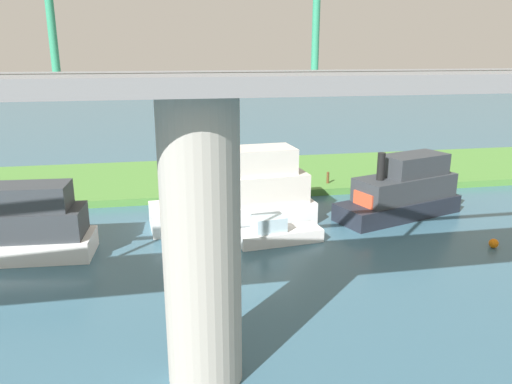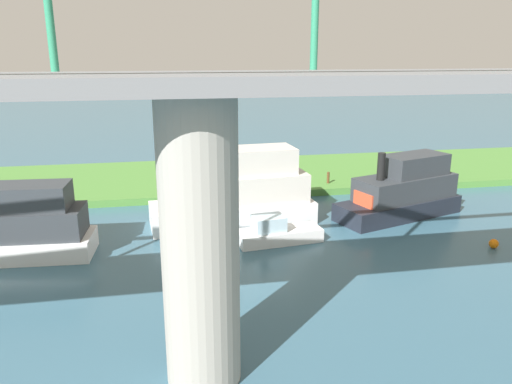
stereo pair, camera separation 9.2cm
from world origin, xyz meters
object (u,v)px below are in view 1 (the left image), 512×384
motorboat_white (238,193)px  motorboat_red (8,212)px  skiff_small (14,229)px  riverboat_paddlewheel (277,232)px  mooring_post (328,178)px  houseboat_blue (402,192)px  marker_buoy (494,243)px  bridge_pylon (202,246)px  person_on_bank (235,177)px

motorboat_white → motorboat_red: 14.30m
skiff_small → riverboat_paddlewheel: skiff_small is taller
mooring_post → houseboat_blue: 7.30m
motorboat_red → riverboat_paddlewheel: 16.86m
mooring_post → marker_buoy: bearing=111.5°
bridge_pylon → skiff_small: size_ratio=1.09×
skiff_small → bridge_pylon: bearing=127.0°
bridge_pylon → motorboat_red: (10.63, -17.54, -3.93)m
person_on_bank → motorboat_red: person_on_bank is taller
bridge_pylon → motorboat_white: bridge_pylon is taller
skiff_small → motorboat_red: bearing=-71.6°
bridge_pylon → motorboat_white: size_ratio=0.90×
bridge_pylon → person_on_bank: bridge_pylon is taller
skiff_small → motorboat_red: size_ratio=1.58×
houseboat_blue → marker_buoy: houseboat_blue is taller
mooring_post → motorboat_white: motorboat_white is taller
motorboat_white → motorboat_red: size_ratio=1.90×
skiff_small → motorboat_white: bearing=-164.8°
bridge_pylon → person_on_bank: (-4.09, -21.33, -3.35)m
motorboat_white → motorboat_red: bearing=-11.6°
mooring_post → marker_buoy: 13.72m
motorboat_white → marker_buoy: bearing=152.7°
marker_buoy → motorboat_red: bearing=-19.5°
houseboat_blue → marker_buoy: size_ratio=17.67×
bridge_pylon → mooring_post: size_ratio=10.64×
person_on_bank → bridge_pylon: bearing=79.1°
motorboat_white → marker_buoy: motorboat_white is taller
mooring_post → riverboat_paddlewheel: bearing=57.5°
bridge_pylon → skiff_small: bridge_pylon is taller
bridge_pylon → houseboat_blue: 19.87m
motorboat_white → skiff_small: (11.93, 3.24, -0.31)m
motorboat_white → marker_buoy: 14.53m
skiff_small → marker_buoy: size_ratio=16.73×
person_on_bank → motorboat_red: size_ratio=0.26×
person_on_bank → marker_buoy: (-12.07, 13.28, -0.95)m
bridge_pylon → skiff_small: (8.60, -11.43, -2.99)m
motorboat_red → houseboat_blue: bearing=171.8°
houseboat_blue → marker_buoy: (-2.39, 5.98, -1.34)m
person_on_bank → marker_buoy: size_ratio=2.78×
bridge_pylon → riverboat_paddlewheel: size_ratio=1.89×
bridge_pylon → person_on_bank: bearing=-100.9°
motorboat_red → bridge_pylon: bearing=121.2°
mooring_post → person_on_bank: bearing=-4.3°
bridge_pylon → mooring_post: bridge_pylon is taller
houseboat_blue → motorboat_white: size_ratio=0.88×
houseboat_blue → riverboat_paddlewheel: houseboat_blue is taller
bridge_pylon → marker_buoy: size_ratio=18.19×
skiff_small → marker_buoy: skiff_small is taller
skiff_small → houseboat_blue: bearing=-173.4°
person_on_bank → marker_buoy: 17.97m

